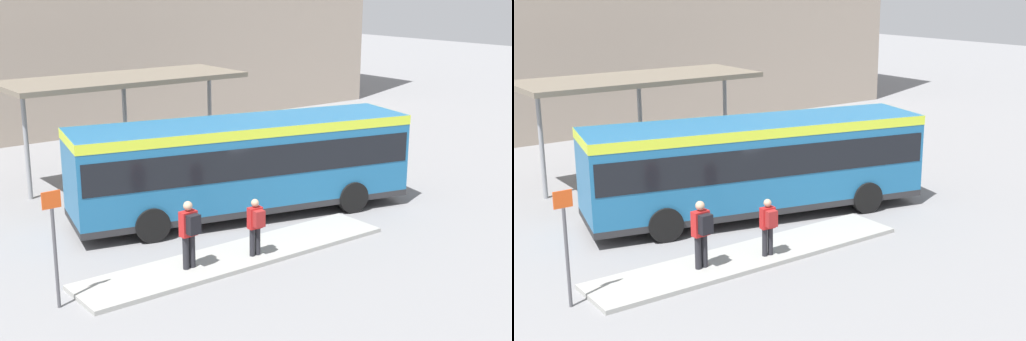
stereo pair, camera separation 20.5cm
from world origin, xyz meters
TOP-DOWN VIEW (x-y plane):
  - ground_plane at (0.00, 0.00)m, footprint 120.00×120.00m
  - curb_island at (-2.29, -2.95)m, footprint 9.22×1.80m
  - city_bus at (0.01, -0.00)m, footprint 11.11×4.99m
  - pedestrian_waiting at (-3.86, -3.03)m, footprint 0.46×0.48m
  - pedestrian_companion at (-1.99, -3.34)m, footprint 0.40×0.42m
  - bicycle_yellow at (9.40, 3.19)m, footprint 0.48×1.75m
  - bicycle_red at (8.99, 4.06)m, footprint 0.48×1.63m
  - station_shelter at (-1.14, 5.77)m, footprint 8.74×3.39m
  - potted_planter_near_shelter at (-2.42, 3.34)m, footprint 0.84×0.84m
  - platform_sign at (-7.35, -2.92)m, footprint 0.44×0.08m

SIDE VIEW (x-z plane):
  - ground_plane at x=0.00m, z-range 0.00..0.00m
  - curb_island at x=-2.29m, z-range 0.00..0.12m
  - bicycle_red at x=8.99m, z-range 0.00..0.71m
  - bicycle_yellow at x=9.40m, z-range 0.00..0.75m
  - potted_planter_near_shelter at x=-2.42m, z-range 0.03..1.36m
  - pedestrian_companion at x=-1.99m, z-range 0.24..1.82m
  - pedestrian_waiting at x=-3.86m, z-range 0.25..2.06m
  - platform_sign at x=-7.35m, z-range 0.16..2.96m
  - city_bus at x=0.01m, z-range 0.26..3.32m
  - station_shelter at x=-1.14m, z-range 1.78..5.71m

